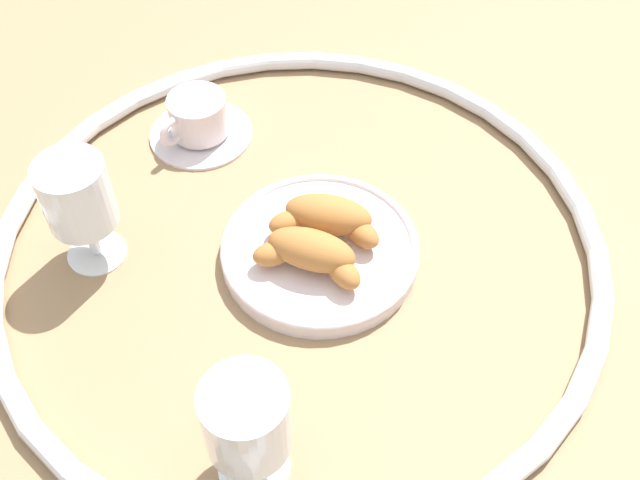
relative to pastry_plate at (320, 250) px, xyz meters
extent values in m
plane|color=#997551|center=(0.03, 0.01, -0.01)|extent=(2.20, 2.20, 0.00)
torus|color=silver|center=(0.03, 0.01, 0.00)|extent=(0.71, 0.71, 0.02)
cylinder|color=silver|center=(0.00, 0.00, 0.00)|extent=(0.23, 0.23, 0.02)
torus|color=silver|center=(0.00, 0.00, 0.01)|extent=(0.23, 0.23, 0.01)
ellipsoid|color=#AD6B33|center=(0.01, -0.03, 0.03)|extent=(0.11, 0.08, 0.04)
ellipsoid|color=#AD6B33|center=(0.04, 0.00, 0.02)|extent=(0.05, 0.05, 0.03)
ellipsoid|color=#AD6B33|center=(-0.04, -0.03, 0.02)|extent=(0.05, 0.04, 0.03)
ellipsoid|color=#AD6B33|center=(-0.01, 0.03, 0.03)|extent=(0.11, 0.08, 0.04)
ellipsoid|color=#AD6B33|center=(0.03, 0.05, 0.02)|extent=(0.05, 0.05, 0.03)
ellipsoid|color=#AD6B33|center=(-0.05, 0.03, 0.02)|extent=(0.05, 0.04, 0.03)
cylinder|color=silver|center=(0.25, -0.07, -0.01)|extent=(0.14, 0.14, 0.01)
cylinder|color=silver|center=(0.25, -0.07, 0.02)|extent=(0.08, 0.08, 0.05)
cylinder|color=brown|center=(0.25, -0.07, 0.04)|extent=(0.07, 0.07, 0.01)
torus|color=silver|center=(0.25, -0.03, 0.03)|extent=(0.01, 0.04, 0.04)
cylinder|color=white|center=(-0.10, 0.24, -0.01)|extent=(0.07, 0.07, 0.01)
cylinder|color=white|center=(-0.10, 0.24, 0.02)|extent=(0.01, 0.01, 0.05)
cylinder|color=white|center=(-0.10, 0.24, 0.09)|extent=(0.08, 0.08, 0.08)
cylinder|color=#E0CC4C|center=(-0.10, 0.24, 0.07)|extent=(0.07, 0.07, 0.05)
cylinder|color=white|center=(0.21, 0.15, -0.01)|extent=(0.07, 0.07, 0.01)
cylinder|color=white|center=(0.21, 0.15, 0.02)|extent=(0.01, 0.01, 0.05)
cylinder|color=white|center=(0.21, 0.15, 0.09)|extent=(0.08, 0.08, 0.08)
cylinder|color=#E0CC4C|center=(0.21, 0.15, 0.09)|extent=(0.07, 0.07, 0.07)
camera|label=1|loc=(-0.32, 0.43, 0.66)|focal=42.10mm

